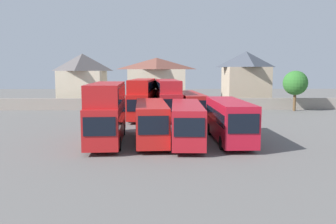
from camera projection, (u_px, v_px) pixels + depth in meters
ground at (166, 115)px, 47.92m from camera, size 140.00×140.00×0.00m
depot_boundary_wall at (165, 104)px, 54.86m from camera, size 56.00×0.50×1.80m
bus_1 at (107, 109)px, 29.71m from camera, size 3.14×10.78×5.06m
bus_2 at (151, 120)px, 29.98m from camera, size 3.07×10.36×3.39m
bus_3 at (187, 121)px, 29.65m from camera, size 2.89×10.93×3.32m
bus_4 at (229, 118)px, 30.10m from camera, size 2.72×10.29×3.55m
bus_5 at (143, 96)px, 44.74m from camera, size 3.25×11.58×5.02m
bus_6 at (168, 97)px, 44.82m from camera, size 3.27×12.09×4.94m
bus_7 at (190, 104)px, 44.66m from camera, size 3.32×11.97×3.29m
house_terrace_left at (83, 79)px, 60.65m from camera, size 7.60×8.37×9.04m
house_terrace_centre at (157, 81)px, 62.54m from camera, size 10.30×7.45×8.40m
house_terrace_right at (245, 78)px, 62.17m from camera, size 7.62×8.27×9.51m
tree_left_of_lot at (295, 83)px, 52.89m from camera, size 3.70×3.70×6.11m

